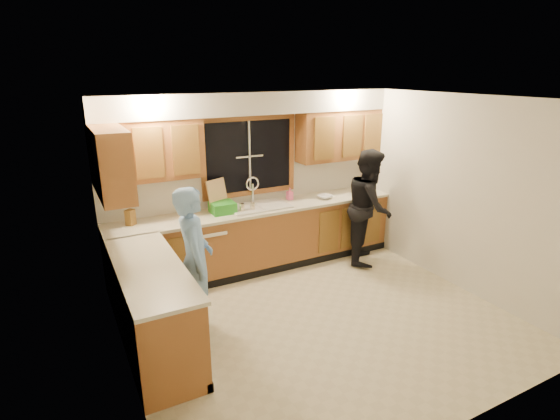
{
  "coord_description": "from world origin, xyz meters",
  "views": [
    {
      "loc": [
        -2.47,
        -3.75,
        2.78
      ],
      "look_at": [
        -0.16,
        0.65,
        1.17
      ],
      "focal_mm": 28.0,
      "sensor_mm": 36.0,
      "label": 1
    }
  ],
  "objects_px": {
    "man": "(195,261)",
    "stove": "(165,337)",
    "knife_block": "(130,217)",
    "dishwasher": "(203,252)",
    "bowl": "(325,197)",
    "woman": "(369,206)",
    "sink": "(259,211)",
    "soap_bottle": "(290,194)",
    "dish_crate": "(223,207)"
  },
  "relations": [
    {
      "from": "knife_block",
      "to": "dish_crate",
      "type": "relative_size",
      "value": 0.63
    },
    {
      "from": "dishwasher",
      "to": "knife_block",
      "type": "distance_m",
      "value": 1.07
    },
    {
      "from": "knife_block",
      "to": "stove",
      "type": "bearing_deg",
      "value": -135.62
    },
    {
      "from": "sink",
      "to": "dishwasher",
      "type": "distance_m",
      "value": 0.96
    },
    {
      "from": "stove",
      "to": "bowl",
      "type": "bearing_deg",
      "value": 31.33
    },
    {
      "from": "sink",
      "to": "bowl",
      "type": "relative_size",
      "value": 4.05
    },
    {
      "from": "dishwasher",
      "to": "soap_bottle",
      "type": "bearing_deg",
      "value": 5.78
    },
    {
      "from": "dish_crate",
      "to": "soap_bottle",
      "type": "distance_m",
      "value": 1.12
    },
    {
      "from": "bowl",
      "to": "woman",
      "type": "bearing_deg",
      "value": -43.75
    },
    {
      "from": "sink",
      "to": "soap_bottle",
      "type": "bearing_deg",
      "value": 12.68
    },
    {
      "from": "stove",
      "to": "bowl",
      "type": "xyz_separation_m",
      "value": [
        2.87,
        1.75,
        0.5
      ]
    },
    {
      "from": "dishwasher",
      "to": "knife_block",
      "type": "bearing_deg",
      "value": 174.08
    },
    {
      "from": "dishwasher",
      "to": "bowl",
      "type": "xyz_separation_m",
      "value": [
        1.92,
        -0.06,
        0.54
      ]
    },
    {
      "from": "woman",
      "to": "man",
      "type": "bearing_deg",
      "value": 140.86
    },
    {
      "from": "sink",
      "to": "woman",
      "type": "xyz_separation_m",
      "value": [
        1.55,
        -0.54,
        -0.01
      ]
    },
    {
      "from": "stove",
      "to": "bowl",
      "type": "distance_m",
      "value": 3.4
    },
    {
      "from": "woman",
      "to": "dish_crate",
      "type": "distance_m",
      "value": 2.16
    },
    {
      "from": "dish_crate",
      "to": "soap_bottle",
      "type": "xyz_separation_m",
      "value": [
        1.11,
        0.13,
        0.02
      ]
    },
    {
      "from": "stove",
      "to": "bowl",
      "type": "relative_size",
      "value": 4.24
    },
    {
      "from": "bowl",
      "to": "knife_block",
      "type": "bearing_deg",
      "value": 176.9
    },
    {
      "from": "man",
      "to": "soap_bottle",
      "type": "relative_size",
      "value": 9.03
    },
    {
      "from": "sink",
      "to": "man",
      "type": "relative_size",
      "value": 0.52
    },
    {
      "from": "stove",
      "to": "sink",
      "type": "bearing_deg",
      "value": 45.39
    },
    {
      "from": "woman",
      "to": "soap_bottle",
      "type": "height_order",
      "value": "woman"
    },
    {
      "from": "man",
      "to": "woman",
      "type": "relative_size",
      "value": 0.97
    },
    {
      "from": "knife_block",
      "to": "sink",
      "type": "bearing_deg",
      "value": -45.99
    },
    {
      "from": "man",
      "to": "woman",
      "type": "distance_m",
      "value": 2.9
    },
    {
      "from": "man",
      "to": "stove",
      "type": "bearing_deg",
      "value": 156.55
    },
    {
      "from": "stove",
      "to": "knife_block",
      "type": "relative_size",
      "value": 4.54
    },
    {
      "from": "man",
      "to": "knife_block",
      "type": "relative_size",
      "value": 8.3
    },
    {
      "from": "sink",
      "to": "dish_crate",
      "type": "relative_size",
      "value": 2.73
    },
    {
      "from": "woman",
      "to": "soap_bottle",
      "type": "relative_size",
      "value": 9.34
    },
    {
      "from": "stove",
      "to": "woman",
      "type": "distance_m",
      "value": 3.62
    },
    {
      "from": "man",
      "to": "bowl",
      "type": "height_order",
      "value": "man"
    },
    {
      "from": "sink",
      "to": "knife_block",
      "type": "height_order",
      "value": "sink"
    },
    {
      "from": "soap_bottle",
      "to": "sink",
      "type": "bearing_deg",
      "value": -167.32
    },
    {
      "from": "man",
      "to": "sink",
      "type": "bearing_deg",
      "value": -35.31
    },
    {
      "from": "soap_bottle",
      "to": "stove",
      "type": "bearing_deg",
      "value": -140.57
    },
    {
      "from": "dishwasher",
      "to": "bowl",
      "type": "distance_m",
      "value": 2.0
    },
    {
      "from": "dishwasher",
      "to": "knife_block",
      "type": "xyz_separation_m",
      "value": [
        -0.88,
        0.09,
        0.61
      ]
    },
    {
      "from": "sink",
      "to": "dishwasher",
      "type": "relative_size",
      "value": 1.05
    },
    {
      "from": "woman",
      "to": "stove",
      "type": "bearing_deg",
      "value": 149.93
    },
    {
      "from": "sink",
      "to": "dishwasher",
      "type": "xyz_separation_m",
      "value": [
        -0.85,
        -0.01,
        -0.45
      ]
    },
    {
      "from": "bowl",
      "to": "sink",
      "type": "bearing_deg",
      "value": 175.98
    },
    {
      "from": "dishwasher",
      "to": "stove",
      "type": "bearing_deg",
      "value": -117.69
    },
    {
      "from": "man",
      "to": "woman",
      "type": "height_order",
      "value": "woman"
    },
    {
      "from": "sink",
      "to": "dishwasher",
      "type": "height_order",
      "value": "sink"
    },
    {
      "from": "dish_crate",
      "to": "bowl",
      "type": "distance_m",
      "value": 1.61
    },
    {
      "from": "dishwasher",
      "to": "dish_crate",
      "type": "bearing_deg",
      "value": 3.1
    },
    {
      "from": "sink",
      "to": "man",
      "type": "xyz_separation_m",
      "value": [
        -1.29,
        -1.14,
        -0.04
      ]
    }
  ]
}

